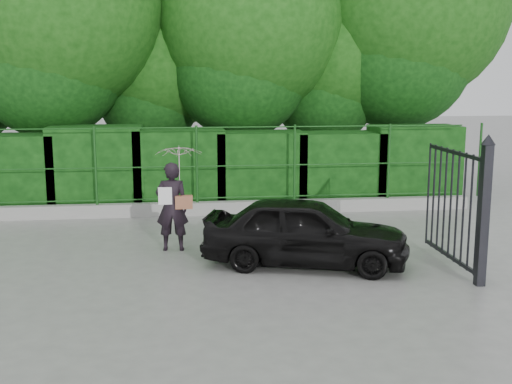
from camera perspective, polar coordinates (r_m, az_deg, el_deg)
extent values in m
plane|color=gray|center=(10.78, -6.58, -7.15)|extent=(80.00, 80.00, 0.00)
cube|color=#9E9E99|center=(15.10, -6.73, -1.51)|extent=(14.00, 0.25, 0.30)
cylinder|color=#174817|center=(15.04, -14.08, 2.26)|extent=(0.06, 0.06, 1.80)
cylinder|color=#174817|center=(14.93, -5.28, 2.47)|extent=(0.06, 0.06, 1.80)
cylinder|color=#174817|center=(15.17, 3.44, 2.62)|extent=(0.06, 0.06, 1.80)
cylinder|color=#174817|center=(15.75, 11.71, 2.70)|extent=(0.06, 0.06, 1.80)
cylinder|color=#174817|center=(16.62, 19.26, 2.73)|extent=(0.06, 0.06, 1.80)
cylinder|color=#174817|center=(15.05, -6.75, -0.58)|extent=(13.60, 0.03, 0.03)
cylinder|color=#174817|center=(14.93, -6.81, 2.25)|extent=(13.60, 0.03, 0.03)
cylinder|color=#174817|center=(14.83, -6.89, 5.69)|extent=(13.60, 0.03, 0.03)
cube|color=black|center=(16.44, -20.89, 1.58)|extent=(2.20, 1.20, 1.85)
cube|color=black|center=(16.06, -13.97, 2.09)|extent=(2.20, 1.20, 2.03)
cube|color=black|center=(15.95, -6.81, 2.10)|extent=(2.20, 1.20, 1.94)
cube|color=black|center=(16.08, 0.34, 2.09)|extent=(2.20, 1.20, 1.86)
cube|color=black|center=(16.45, 7.27, 2.13)|extent=(2.20, 1.20, 1.82)
cube|color=black|center=(17.04, 13.81, 2.45)|extent=(2.20, 1.20, 1.97)
cylinder|color=black|center=(17.77, -16.71, 6.72)|extent=(0.36, 0.36, 4.50)
sphere|color=#14470F|center=(17.83, -17.17, 15.41)|extent=(5.40, 5.40, 5.40)
cylinder|color=black|center=(18.86, -8.42, 5.32)|extent=(0.36, 0.36, 3.25)
sphere|color=#14470F|center=(18.80, -8.58, 11.25)|extent=(3.90, 3.90, 3.90)
cylinder|color=black|center=(17.94, -0.47, 6.78)|extent=(0.36, 0.36, 4.25)
sphere|color=#14470F|center=(17.96, -0.49, 14.93)|extent=(5.10, 5.10, 5.10)
cylinder|color=black|center=(19.09, 6.80, 5.79)|extent=(0.36, 0.36, 3.50)
sphere|color=#14470F|center=(19.04, 6.94, 12.10)|extent=(4.20, 4.20, 4.20)
cylinder|color=black|center=(19.25, 12.97, 7.51)|extent=(0.36, 0.36, 4.75)
sphere|color=#14470F|center=(19.33, 13.32, 15.97)|extent=(5.70, 5.70, 5.70)
cube|color=black|center=(10.41, 19.57, -2.05)|extent=(0.14, 0.14, 2.20)
cone|color=black|center=(10.24, 19.96, 4.41)|extent=(0.22, 0.22, 0.16)
cube|color=black|center=(11.64, 16.78, -5.44)|extent=(0.05, 2.00, 0.06)
cube|color=black|center=(11.30, 17.25, 3.38)|extent=(0.05, 2.00, 0.06)
cylinder|color=black|center=(10.60, 19.08, -2.09)|extent=(0.04, 0.04, 1.90)
cylinder|color=black|center=(10.82, 18.50, -1.82)|extent=(0.04, 0.04, 1.90)
cylinder|color=black|center=(11.04, 17.95, -1.55)|extent=(0.04, 0.04, 1.90)
cylinder|color=black|center=(11.26, 17.42, -1.29)|extent=(0.04, 0.04, 1.90)
cylinder|color=black|center=(11.48, 16.91, -1.05)|extent=(0.04, 0.04, 1.90)
cylinder|color=black|center=(11.71, 16.42, -0.81)|extent=(0.04, 0.04, 1.90)
cylinder|color=black|center=(11.93, 15.95, -0.58)|extent=(0.04, 0.04, 1.90)
cylinder|color=black|center=(12.16, 15.50, -0.36)|extent=(0.04, 0.04, 1.90)
cylinder|color=black|center=(12.39, 15.06, -0.15)|extent=(0.04, 0.04, 1.90)
imported|color=black|center=(11.99, -7.47, -1.29)|extent=(0.64, 0.45, 1.66)
imported|color=#FBBFE0|center=(11.91, -6.83, 2.25)|extent=(0.86, 0.88, 0.79)
cube|color=#97593C|center=(11.89, -6.43, -0.90)|extent=(0.32, 0.15, 0.24)
cube|color=white|center=(11.83, -8.09, -0.35)|extent=(0.25, 0.02, 0.32)
imported|color=black|center=(11.02, 4.43, -3.51)|extent=(3.76, 2.36, 1.19)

